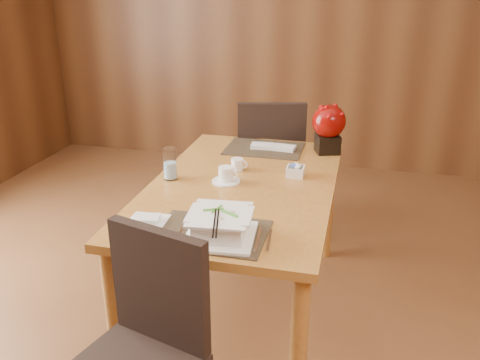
% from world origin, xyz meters
% --- Properties ---
extents(back_wall, '(5.00, 0.02, 2.80)m').
position_xyz_m(back_wall, '(0.00, 3.00, 1.40)').
color(back_wall, brown).
rests_on(back_wall, ground).
extents(dining_table, '(0.90, 1.50, 0.75)m').
position_xyz_m(dining_table, '(0.00, 0.60, 0.65)').
color(dining_table, '#AF7330').
rests_on(dining_table, ground).
extents(placemat_near, '(0.45, 0.33, 0.01)m').
position_xyz_m(placemat_near, '(0.00, 0.05, 0.75)').
color(placemat_near, black).
rests_on(placemat_near, dining_table).
extents(placemat_far, '(0.45, 0.33, 0.01)m').
position_xyz_m(placemat_far, '(0.00, 1.15, 0.75)').
color(placemat_far, black).
rests_on(placemat_far, dining_table).
extents(soup_setting, '(0.30, 0.30, 0.11)m').
position_xyz_m(soup_setting, '(0.05, 0.02, 0.80)').
color(soup_setting, white).
rests_on(soup_setting, dining_table).
extents(coffee_cup, '(0.14, 0.14, 0.08)m').
position_xyz_m(coffee_cup, '(-0.08, 0.59, 0.78)').
color(coffee_cup, white).
rests_on(coffee_cup, dining_table).
extents(water_glass, '(0.09, 0.09, 0.16)m').
position_xyz_m(water_glass, '(-0.37, 0.57, 0.83)').
color(water_glass, white).
rests_on(water_glass, dining_table).
extents(creamer_jug, '(0.09, 0.09, 0.06)m').
position_xyz_m(creamer_jug, '(-0.07, 0.78, 0.78)').
color(creamer_jug, white).
rests_on(creamer_jug, dining_table).
extents(sugar_caddy, '(0.09, 0.09, 0.05)m').
position_xyz_m(sugar_caddy, '(0.24, 0.76, 0.78)').
color(sugar_caddy, white).
rests_on(sugar_caddy, dining_table).
extents(berry_decor, '(0.19, 0.19, 0.28)m').
position_xyz_m(berry_decor, '(0.37, 1.18, 0.91)').
color(berry_decor, black).
rests_on(berry_decor, dining_table).
extents(napkins_far, '(0.27, 0.10, 0.02)m').
position_xyz_m(napkins_far, '(0.06, 1.15, 0.77)').
color(napkins_far, silver).
rests_on(napkins_far, dining_table).
extents(bread_plate, '(0.17, 0.17, 0.01)m').
position_xyz_m(bread_plate, '(-0.29, 0.07, 0.76)').
color(bread_plate, white).
rests_on(bread_plate, dining_table).
extents(near_chair, '(0.52, 0.52, 0.91)m').
position_xyz_m(near_chair, '(-0.13, -0.35, 0.51)').
color(near_chair, black).
rests_on(near_chair, ground).
extents(far_chair, '(0.55, 0.55, 0.97)m').
position_xyz_m(far_chair, '(-0.03, 1.50, 0.55)').
color(far_chair, black).
rests_on(far_chair, ground).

